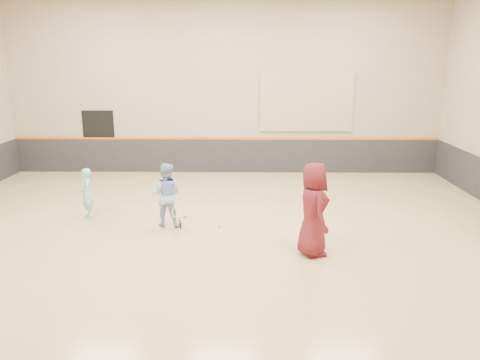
{
  "coord_description": "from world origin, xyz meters",
  "views": [
    {
      "loc": [
        0.74,
        -10.37,
        3.94
      ],
      "look_at": [
        0.58,
        0.4,
        1.15
      ],
      "focal_mm": 35.0,
      "sensor_mm": 36.0,
      "label": 1
    }
  ],
  "objects_px": {
    "young_man": "(313,209)",
    "girl": "(86,194)",
    "spare_racket": "(171,192)",
    "instructor": "(166,195)"
  },
  "relations": [
    {
      "from": "young_man",
      "to": "spare_racket",
      "type": "xyz_separation_m",
      "value": [
        -3.65,
        4.51,
        -0.93
      ]
    },
    {
      "from": "girl",
      "to": "young_man",
      "type": "xyz_separation_m",
      "value": [
        5.41,
        -2.19,
        0.33
      ]
    },
    {
      "from": "young_man",
      "to": "girl",
      "type": "bearing_deg",
      "value": 55.36
    },
    {
      "from": "instructor",
      "to": "spare_racket",
      "type": "height_order",
      "value": "instructor"
    },
    {
      "from": "instructor",
      "to": "young_man",
      "type": "bearing_deg",
      "value": 159.99
    },
    {
      "from": "girl",
      "to": "instructor",
      "type": "xyz_separation_m",
      "value": [
        2.11,
        -0.52,
        0.13
      ]
    },
    {
      "from": "instructor",
      "to": "spare_racket",
      "type": "relative_size",
      "value": 2.56
    },
    {
      "from": "girl",
      "to": "instructor",
      "type": "relative_size",
      "value": 0.83
    },
    {
      "from": "instructor",
      "to": "young_man",
      "type": "distance_m",
      "value": 3.7
    },
    {
      "from": "instructor",
      "to": "young_man",
      "type": "relative_size",
      "value": 0.8
    }
  ]
}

